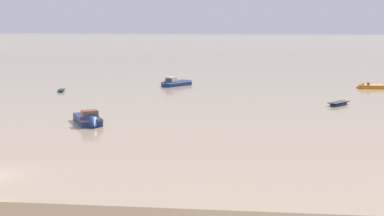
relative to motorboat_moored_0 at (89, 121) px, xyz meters
name	(u,v)px	position (x,y,z in m)	size (l,w,h in m)	color
motorboat_moored_0	(89,121)	(0.00, 0.00, 0.00)	(5.19, 7.00, 2.55)	navy
rowboat_moored_0	(339,104)	(30.28, 17.91, -0.21)	(3.63, 4.03, 0.64)	navy
rowboat_moored_2	(61,91)	(-13.11, 27.69, -0.26)	(1.61, 3.14, 0.47)	#197084
motorboat_moored_4	(173,84)	(4.03, 37.42, -0.01)	(5.78, 6.52, 2.48)	navy
motorboat_moored_6	(368,87)	(38.06, 37.77, -0.16)	(4.91, 2.08, 1.64)	orange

